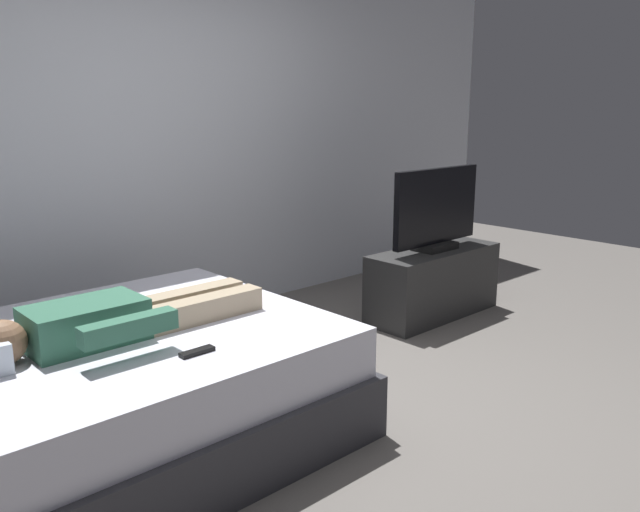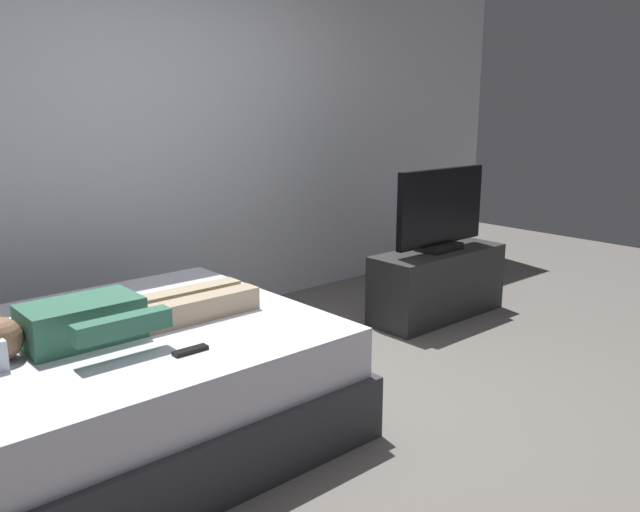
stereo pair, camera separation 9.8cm
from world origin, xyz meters
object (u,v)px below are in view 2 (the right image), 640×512
person (112,318)px  bed (106,390)px  remote (190,350)px  tv_stand (437,283)px  tv (441,211)px

person → bed: bearing=115.6°
remote → tv_stand: (2.42, 0.63, -0.30)m
person → tv_stand: bearing=5.1°
person → remote: 0.44m
remote → person: bearing=110.5°
bed → tv: size_ratio=2.26×
person → tv_stand: 2.60m
bed → tv_stand: bed is taller
bed → tv: 2.65m
bed → remote: (0.18, -0.47, 0.29)m
bed → person: 0.36m
remote → tv_stand: remote is taller
remote → tv: bearing=14.7°
tv_stand → tv: (0.00, 0.00, 0.53)m
bed → person: bearing=-64.4°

